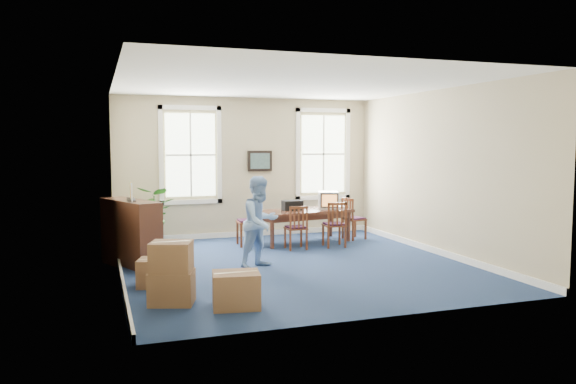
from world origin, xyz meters
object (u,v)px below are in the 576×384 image
object	(u,v)px
potted_plant	(149,216)
cardboard_boxes	(187,268)
conference_table	(303,226)
chair_near_left	(296,227)
man	(261,222)
crt_tv	(328,200)
credenza	(131,231)

from	to	relation	value
potted_plant	cardboard_boxes	xyz separation A→B (m)	(0.12, -4.34, -0.19)
conference_table	potted_plant	world-z (taller)	potted_plant
chair_near_left	cardboard_boxes	size ratio (longest dim) A/B	0.58
chair_near_left	potted_plant	bearing A→B (deg)	-23.95
cardboard_boxes	man	bearing A→B (deg)	47.27
crt_tv	credenza	size ratio (longest dim) A/B	0.30
potted_plant	credenza	bearing A→B (deg)	-105.68
conference_table	chair_near_left	bearing A→B (deg)	-129.88
crt_tv	chair_near_left	size ratio (longest dim) A/B	0.51
chair_near_left	man	size ratio (longest dim) A/B	0.57
crt_tv	potted_plant	world-z (taller)	potted_plant
conference_table	credenza	distance (m)	3.87
chair_near_left	credenza	distance (m)	3.30
potted_plant	cardboard_boxes	distance (m)	4.34
chair_near_left	cardboard_boxes	world-z (taller)	chair_near_left
man	potted_plant	distance (m)	3.15
conference_table	crt_tv	bearing A→B (deg)	-4.52
potted_plant	conference_table	bearing A→B (deg)	-10.44
conference_table	potted_plant	size ratio (longest dim) A/B	1.64
man	cardboard_boxes	world-z (taller)	man
conference_table	credenza	world-z (taller)	credenza
chair_near_left	man	distance (m)	1.81
chair_near_left	potted_plant	distance (m)	3.10
credenza	potted_plant	xyz separation A→B (m)	(0.48, 1.70, 0.03)
conference_table	cardboard_boxes	distance (m)	4.86
conference_table	credenza	size ratio (longest dim) A/B	1.35
chair_near_left	potted_plant	size ratio (longest dim) A/B	0.71
chair_near_left	crt_tv	bearing A→B (deg)	-142.94
crt_tv	potted_plant	xyz separation A→B (m)	(-3.84, 0.55, -0.27)
chair_near_left	potted_plant	xyz separation A→B (m)	(-2.80, 1.31, 0.18)
credenza	cardboard_boxes	size ratio (longest dim) A/B	0.99
conference_table	crt_tv	xyz separation A→B (m)	(0.62, 0.05, 0.55)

